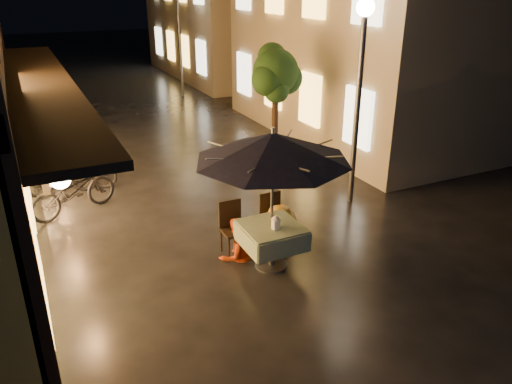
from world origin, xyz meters
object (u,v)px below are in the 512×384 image
bicycle_0 (73,191)px  cafe_table (271,236)px  person_yellow (280,207)px  patio_umbrella (273,147)px  table_lantern (276,221)px  person_orange (236,220)px  streetlamp_near (361,68)px

bicycle_0 → cafe_table: bearing=-166.0°
cafe_table → person_yellow: bearing=50.6°
cafe_table → bicycle_0: size_ratio=0.52×
patio_umbrella → table_lantern: patio_umbrella is taller
patio_umbrella → person_orange: patio_umbrella is taller
cafe_table → person_yellow: size_ratio=0.63×
table_lantern → bicycle_0: (-2.75, 3.82, -0.42)m
streetlamp_near → patio_umbrella: (-2.84, -1.68, -0.77)m
cafe_table → patio_umbrella: patio_umbrella is taller
streetlamp_near → person_yellow: streetlamp_near is taller
person_yellow → bicycle_0: 4.48m
streetlamp_near → bicycle_0: (-5.58, 2.00, -2.42)m
patio_umbrella → bicycle_0: patio_umbrella is taller
person_orange → person_yellow: person_yellow is taller
table_lantern → person_yellow: bearing=56.8°
cafe_table → patio_umbrella: bearing=-135.0°
person_orange → patio_umbrella: bearing=114.0°
patio_umbrella → table_lantern: bearing=-90.0°
person_yellow → bicycle_0: (-3.21, 3.11, -0.29)m
patio_umbrella → person_yellow: patio_umbrella is taller
person_orange → cafe_table: bearing=114.0°
patio_umbrella → streetlamp_near: bearing=30.6°
patio_umbrella → table_lantern: 1.24m
patio_umbrella → bicycle_0: (-2.75, 3.68, -1.65)m
table_lantern → streetlamp_near: bearing=32.7°
bicycle_0 → patio_umbrella: bearing=-166.0°
streetlamp_near → person_yellow: (-2.37, -1.11, -2.13)m
cafe_table → person_orange: (-0.42, 0.53, 0.14)m
person_orange → table_lantern: bearing=107.5°
streetlamp_near → patio_umbrella: 3.38m
person_orange → person_yellow: bearing=168.2°
streetlamp_near → patio_umbrella: bearing=-149.4°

